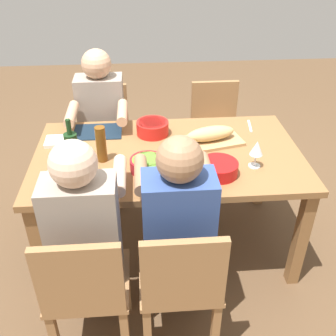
{
  "coord_description": "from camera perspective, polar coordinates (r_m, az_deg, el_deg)",
  "views": [
    {
      "loc": [
        -0.16,
        -2.06,
        1.98
      ],
      "look_at": [
        0.0,
        0.0,
        0.63
      ],
      "focal_mm": 41.93,
      "sensor_mm": 36.0,
      "label": 1
    }
  ],
  "objects": [
    {
      "name": "ground_plane",
      "position": [
        2.86,
        0.0,
        -10.61
      ],
      "size": [
        8.0,
        8.0,
        0.0
      ],
      "primitive_type": "plane",
      "color": "brown"
    },
    {
      "name": "dining_table",
      "position": [
        2.45,
        0.0,
        0.46
      ],
      "size": [
        1.64,
        0.94,
        0.74
      ],
      "color": "olive",
      "rests_on": "ground_plane"
    },
    {
      "name": "chair_near_center",
      "position": [
        1.97,
        1.85,
        -16.33
      ],
      "size": [
        0.4,
        0.4,
        0.85
      ],
      "color": "#9E7044",
      "rests_on": "ground_plane"
    },
    {
      "name": "diner_near_center",
      "position": [
        1.94,
        1.4,
        -8.09
      ],
      "size": [
        0.41,
        0.53,
        1.2
      ],
      "color": "#2D2D38",
      "rests_on": "ground_plane"
    },
    {
      "name": "chair_far_right",
      "position": [
        3.28,
        6.83,
        5.73
      ],
      "size": [
        0.4,
        0.4,
        0.85
      ],
      "color": "#9E7044",
      "rests_on": "ground_plane"
    },
    {
      "name": "chair_far_left",
      "position": [
        3.23,
        -9.11,
        5.14
      ],
      "size": [
        0.4,
        0.4,
        0.85
      ],
      "color": "#9E7044",
      "rests_on": "ground_plane"
    },
    {
      "name": "diner_far_left",
      "position": [
        2.97,
        -9.67,
        7.13
      ],
      "size": [
        0.41,
        0.53,
        1.2
      ],
      "color": "#2D2D38",
      "rests_on": "ground_plane"
    },
    {
      "name": "chair_near_left",
      "position": [
        1.98,
        -11.78,
        -16.78
      ],
      "size": [
        0.4,
        0.4,
        0.85
      ],
      "color": "#9E7044",
      "rests_on": "ground_plane"
    },
    {
      "name": "diner_near_left",
      "position": [
        1.96,
        -11.98,
        -8.59
      ],
      "size": [
        0.41,
        0.53,
        1.2
      ],
      "color": "#2D2D38",
      "rests_on": "ground_plane"
    },
    {
      "name": "serving_bowl_pasta",
      "position": [
        2.6,
        -2.26,
        5.95
      ],
      "size": [
        0.21,
        0.21,
        0.09
      ],
      "color": "red",
      "rests_on": "dining_table"
    },
    {
      "name": "serving_bowl_salad",
      "position": [
        2.23,
        -2.98,
        0.61
      ],
      "size": [
        0.2,
        0.2,
        0.07
      ],
      "color": "#B21923",
      "rests_on": "dining_table"
    },
    {
      "name": "serving_bowl_fruit",
      "position": [
        2.21,
        7.37,
        0.07
      ],
      "size": [
        0.22,
        0.22,
        0.08
      ],
      "color": "red",
      "rests_on": "dining_table"
    },
    {
      "name": "cutting_board",
      "position": [
        2.53,
        6.13,
        3.89
      ],
      "size": [
        0.44,
        0.31,
        0.02
      ],
      "primitive_type": "cube",
      "rotation": [
        0.0,
        0.0,
        0.24
      ],
      "color": "tan",
      "rests_on": "dining_table"
    },
    {
      "name": "bread_loaf",
      "position": [
        2.5,
        6.2,
        4.99
      ],
      "size": [
        0.34,
        0.18,
        0.09
      ],
      "primitive_type": "ellipsoid",
      "rotation": [
        0.0,
        0.0,
        0.24
      ],
      "color": "tan",
      "rests_on": "cutting_board"
    },
    {
      "name": "wine_bottle",
      "position": [
        2.31,
        -13.78,
        2.8
      ],
      "size": [
        0.08,
        0.08,
        0.29
      ],
      "color": "#193819",
      "rests_on": "dining_table"
    },
    {
      "name": "beer_bottle",
      "position": [
        2.31,
        -9.69,
        3.43
      ],
      "size": [
        0.06,
        0.06,
        0.22
      ],
      "primitive_type": "cylinder",
      "color": "brown",
      "rests_on": "dining_table"
    },
    {
      "name": "wine_glass",
      "position": [
        2.28,
        12.76,
        2.69
      ],
      "size": [
        0.08,
        0.08,
        0.17
      ],
      "color": "silver",
      "rests_on": "dining_table"
    },
    {
      "name": "cup_near_center",
      "position": [
        2.18,
        1.69,
        -0.05
      ],
      "size": [
        0.08,
        0.08,
        0.1
      ],
      "primitive_type": "cylinder",
      "color": "#334C8C",
      "rests_on": "dining_table"
    },
    {
      "name": "fork_far_right",
      "position": [
        2.77,
        11.81,
        5.99
      ],
      "size": [
        0.04,
        0.17,
        0.01
      ],
      "primitive_type": "cube",
      "rotation": [
        0.0,
        0.0,
        -0.14
      ],
      "color": "silver",
      "rests_on": "dining_table"
    },
    {
      "name": "placemat_far_left",
      "position": [
        2.69,
        -10.17,
        5.23
      ],
      "size": [
        0.32,
        0.23,
        0.01
      ],
      "primitive_type": "cube",
      "color": "#142333",
      "rests_on": "dining_table"
    },
    {
      "name": "placemat_near_left",
      "position": [
        2.16,
        -11.34,
        -2.44
      ],
      "size": [
        0.32,
        0.23,
        0.01
      ],
      "primitive_type": "cube",
      "color": "#142333",
      "rests_on": "dining_table"
    },
    {
      "name": "napkin_stack",
      "position": [
        2.61,
        -15.9,
        3.76
      ],
      "size": [
        0.14,
        0.14,
        0.02
      ],
      "primitive_type": "cube",
      "rotation": [
        0.0,
        0.0,
        0.02
      ],
      "color": "white",
      "rests_on": "dining_table"
    }
  ]
}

